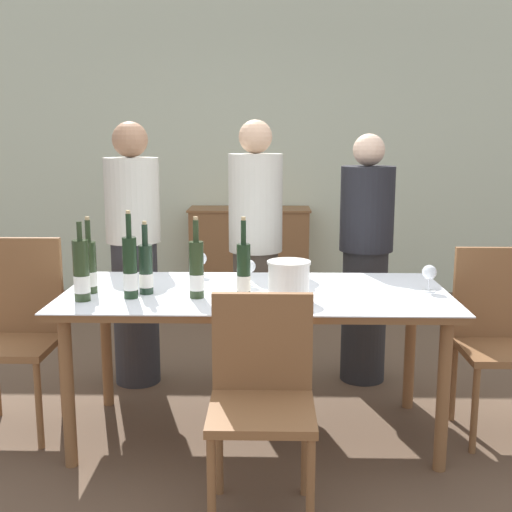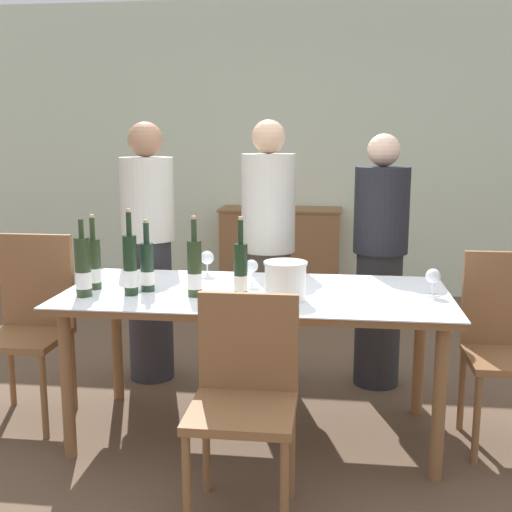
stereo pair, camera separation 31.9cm
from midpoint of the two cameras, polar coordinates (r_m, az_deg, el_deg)
ground_plane at (r=3.49m, az=2.71°, el=-15.51°), size 12.00×12.00×0.00m
back_wall at (r=6.31m, az=5.08°, el=9.34°), size 8.00×0.10×2.80m
sideboard_cabinet at (r=6.13m, az=3.66°, el=0.23°), size 1.14×0.46×0.87m
dining_table at (r=3.24m, az=2.82°, el=-4.39°), size 1.92×0.90×0.77m
ice_bucket at (r=3.05m, az=5.63°, el=-2.14°), size 0.21×0.21×0.19m
wine_bottle_0 at (r=3.07m, az=1.61°, el=-1.41°), size 0.07×0.07×0.39m
wine_bottle_1 at (r=3.22m, az=-6.88°, el=-1.05°), size 0.07×0.07×0.36m
wine_bottle_2 at (r=3.10m, az=-2.56°, el=-1.23°), size 0.07×0.07×0.39m
wine_bottle_3 at (r=3.31m, az=-11.57°, el=-0.79°), size 0.07×0.07×0.38m
wine_bottle_4 at (r=3.15m, az=-8.29°, el=-0.94°), size 0.07×0.07×0.42m
wine_bottle_5 at (r=3.16m, az=-12.38°, el=-1.16°), size 0.08×0.08×0.38m
wine_glass_0 at (r=3.27m, az=18.19°, el=-1.84°), size 0.07×0.07×0.14m
wine_glass_1 at (r=3.33m, az=2.34°, el=-1.06°), size 0.07×0.07×0.14m
wine_glass_2 at (r=3.58m, az=-1.84°, el=-0.24°), size 0.08×0.08×0.14m
chair_left_end at (r=3.67m, az=-17.10°, el=-5.10°), size 0.42×0.42×1.01m
chair_near_front at (r=2.65m, az=2.52°, el=-11.75°), size 0.42×0.42×0.90m
chair_right_end at (r=3.52m, az=23.92°, el=-6.60°), size 0.42×0.42×0.96m
person_host at (r=4.04m, az=-7.30°, el=0.22°), size 0.33×0.33×1.62m
person_guest_left at (r=3.97m, az=3.39°, el=0.20°), size 0.33×0.33×1.63m
person_guest_right at (r=4.01m, az=13.19°, el=-0.63°), size 0.33×0.33×1.55m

